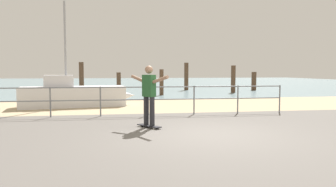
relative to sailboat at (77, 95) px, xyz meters
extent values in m
cube|color=#605B56|center=(3.96, -7.86, -0.52)|extent=(24.00, 10.00, 0.04)
cube|color=tan|center=(3.96, 0.14, -0.52)|extent=(24.00, 6.00, 0.04)
cube|color=#75939E|center=(3.96, 28.14, -0.52)|extent=(72.00, 50.00, 0.04)
cylinder|color=slate|center=(-0.47, -3.26, 0.01)|extent=(0.05, 0.05, 1.05)
cylinder|color=slate|center=(1.19, -3.26, 0.01)|extent=(0.05, 0.05, 1.05)
cylinder|color=slate|center=(2.84, -3.26, 0.01)|extent=(0.05, 0.05, 1.05)
cylinder|color=slate|center=(4.50, -3.26, 0.01)|extent=(0.05, 0.05, 1.05)
cylinder|color=slate|center=(6.16, -3.26, 0.01)|extent=(0.05, 0.05, 1.05)
cylinder|color=slate|center=(7.82, -3.26, 0.01)|extent=(0.05, 0.05, 1.05)
cylinder|color=slate|center=(2.84, -3.26, 0.50)|extent=(9.95, 0.04, 0.04)
cylinder|color=slate|center=(2.84, -3.26, 0.06)|extent=(9.95, 0.04, 0.04)
cube|color=silver|center=(-0.16, -0.03, -0.07)|extent=(4.58, 2.14, 0.90)
cone|color=silver|center=(2.01, 0.35, -0.07)|extent=(1.22, 0.94, 0.77)
cylinder|color=#9EA0A5|center=(-0.45, -0.08, 2.22)|extent=(0.10, 0.10, 3.67)
cube|color=silver|center=(-0.75, -0.13, 0.63)|extent=(1.34, 1.09, 0.50)
cube|color=black|center=(2.64, -5.72, -0.45)|extent=(0.64, 0.76, 0.02)
cylinder|color=silver|center=(2.87, -5.90, -0.49)|extent=(0.06, 0.07, 0.06)
cylinder|color=silver|center=(2.74, -5.99, -0.49)|extent=(0.06, 0.07, 0.06)
cylinder|color=silver|center=(2.53, -5.45, -0.49)|extent=(0.06, 0.07, 0.06)
cylinder|color=silver|center=(2.41, -5.55, -0.49)|extent=(0.06, 0.07, 0.06)
cylinder|color=#26262B|center=(2.71, -5.82, -0.03)|extent=(0.14, 0.14, 0.80)
cylinder|color=#26262B|center=(2.57, -5.63, -0.03)|extent=(0.14, 0.14, 0.80)
cube|color=#26592D|center=(2.64, -5.72, 0.67)|extent=(0.38, 0.41, 0.60)
sphere|color=#9E755B|center=(2.64, -5.72, 1.11)|extent=(0.22, 0.22, 0.22)
cylinder|color=#9E755B|center=(2.91, -6.08, 0.84)|extent=(0.41, 0.50, 0.23)
cylinder|color=#9E755B|center=(2.37, -5.37, 0.84)|extent=(0.41, 0.50, 0.23)
cylinder|color=#513826|center=(-0.91, 9.66, 0.59)|extent=(0.35, 0.35, 2.22)
cylinder|color=#513826|center=(1.81, 7.60, 0.22)|extent=(0.29, 0.29, 1.48)
cylinder|color=#513826|center=(4.52, 5.72, 0.32)|extent=(0.26, 0.26, 1.68)
cylinder|color=#513826|center=(7.23, 10.80, 0.60)|extent=(0.34, 0.34, 2.24)
cylinder|color=#513826|center=(9.95, 7.39, 0.46)|extent=(0.32, 0.32, 1.96)
cylinder|color=#513826|center=(12.66, 9.95, 0.23)|extent=(0.39, 0.39, 1.49)
camera|label=1|loc=(1.83, -14.36, 1.08)|focal=33.85mm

